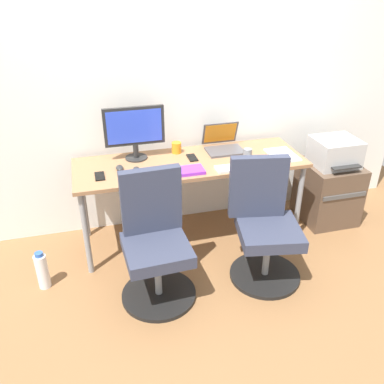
# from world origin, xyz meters

# --- Properties ---
(ground_plane) EXTENTS (5.28, 5.28, 0.00)m
(ground_plane) POSITION_xyz_m (0.00, 0.00, 0.00)
(ground_plane) COLOR brown
(back_wall) EXTENTS (4.40, 0.04, 2.60)m
(back_wall) POSITION_xyz_m (0.00, 0.39, 1.30)
(back_wall) COLOR white
(back_wall) RESTS_ON ground
(desk) EXTENTS (1.86, 0.62, 0.74)m
(desk) POSITION_xyz_m (0.00, 0.00, 0.67)
(desk) COLOR #996B47
(desk) RESTS_ON ground
(office_chair_left) EXTENTS (0.54, 0.54, 0.94)m
(office_chair_left) POSITION_xyz_m (-0.41, -0.61, 0.42)
(office_chair_left) COLOR black
(office_chair_left) RESTS_ON ground
(office_chair_right) EXTENTS (0.54, 0.54, 0.94)m
(office_chair_right) POSITION_xyz_m (0.41, -0.61, 0.42)
(office_chair_right) COLOR black
(office_chair_right) RESTS_ON ground
(side_cabinet) EXTENTS (0.47, 0.50, 0.56)m
(side_cabinet) POSITION_xyz_m (1.32, -0.02, 0.28)
(side_cabinet) COLOR brown
(side_cabinet) RESTS_ON ground
(printer) EXTENTS (0.38, 0.40, 0.24)m
(printer) POSITION_xyz_m (1.32, -0.02, 0.68)
(printer) COLOR #B7B7B7
(printer) RESTS_ON side_cabinet
(water_bottle_on_floor) EXTENTS (0.09, 0.09, 0.31)m
(water_bottle_on_floor) POSITION_xyz_m (-1.22, -0.34, 0.15)
(water_bottle_on_floor) COLOR white
(water_bottle_on_floor) RESTS_ON ground
(desktop_monitor) EXTENTS (0.48, 0.18, 0.43)m
(desktop_monitor) POSITION_xyz_m (-0.41, 0.17, 0.99)
(desktop_monitor) COLOR #262626
(desktop_monitor) RESTS_ON desk
(open_laptop) EXTENTS (0.31, 0.29, 0.22)m
(open_laptop) POSITION_xyz_m (0.33, 0.17, 0.79)
(open_laptop) COLOR #4C4C51
(open_laptop) RESTS_ON desk
(keyboard_by_monitor) EXTENTS (0.34, 0.12, 0.02)m
(keyboard_by_monitor) POSITION_xyz_m (-0.38, -0.23, 0.75)
(keyboard_by_monitor) COLOR #515156
(keyboard_by_monitor) RESTS_ON desk
(keyboard_by_laptop) EXTENTS (0.34, 0.12, 0.02)m
(keyboard_by_laptop) POSITION_xyz_m (0.31, -0.23, 0.75)
(keyboard_by_laptop) COLOR silver
(keyboard_by_laptop) RESTS_ON desk
(mouse_by_monitor) EXTENTS (0.06, 0.10, 0.03)m
(mouse_by_monitor) POSITION_xyz_m (-0.57, -0.01, 0.75)
(mouse_by_monitor) COLOR #2D2D2D
(mouse_by_monitor) RESTS_ON desk
(mouse_by_laptop) EXTENTS (0.06, 0.10, 0.03)m
(mouse_by_laptop) POSITION_xyz_m (-0.45, -0.08, 0.75)
(mouse_by_laptop) COLOR #2D2D2D
(mouse_by_laptop) RESTS_ON desk
(coffee_mug) EXTENTS (0.08, 0.08, 0.09)m
(coffee_mug) POSITION_xyz_m (-0.07, 0.20, 0.78)
(coffee_mug) COLOR orange
(coffee_mug) RESTS_ON desk
(pen_cup) EXTENTS (0.07, 0.07, 0.10)m
(pen_cup) POSITION_xyz_m (0.44, -0.12, 0.79)
(pen_cup) COLOR slate
(pen_cup) RESTS_ON desk
(phone_near_monitor) EXTENTS (0.07, 0.14, 0.01)m
(phone_near_monitor) POSITION_xyz_m (-0.73, -0.10, 0.74)
(phone_near_monitor) COLOR black
(phone_near_monitor) RESTS_ON desk
(phone_near_laptop) EXTENTS (0.07, 0.14, 0.01)m
(phone_near_laptop) POSITION_xyz_m (0.03, 0.05, 0.74)
(phone_near_laptop) COLOR black
(phone_near_laptop) RESTS_ON desk
(notebook) EXTENTS (0.21, 0.15, 0.03)m
(notebook) POSITION_xyz_m (-0.05, -0.19, 0.75)
(notebook) COLOR purple
(notebook) RESTS_ON desk
(paper_pile) EXTENTS (0.21, 0.30, 0.01)m
(paper_pile) POSITION_xyz_m (0.77, -0.09, 0.74)
(paper_pile) COLOR white
(paper_pile) RESTS_ON desk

